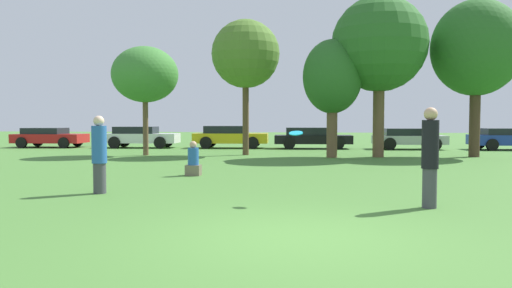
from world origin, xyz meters
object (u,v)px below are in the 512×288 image
Objects in this scene: tree_1 at (246,54)px; parked_car_silver at (408,138)px; person_catcher at (430,156)px; tree_0 at (145,75)px; bystander_sitting at (193,161)px; tree_4 at (476,49)px; tree_3 at (379,45)px; tree_2 at (332,78)px; parked_car_red at (49,137)px; parked_car_black at (311,137)px; frisbee at (296,133)px; parked_car_white at (140,136)px; person_thrower at (99,154)px; parked_car_yellow at (230,136)px; parked_car_blue at (507,138)px.

tree_1 is 1.57× the size of parked_car_silver.
person_catcher is 0.37× the size of tree_0.
tree_4 is at bearing 40.01° from bystander_sitting.
tree_1 is at bearing 174.75° from tree_3.
parked_car_red is at bearing 160.42° from tree_2.
tree_1 is 7.61m from parked_car_black.
parked_car_silver is (8.71, 14.57, 0.22)m from bystander_sitting.
tree_2 reaches higher than frisbee.
tree_0 is 1.14× the size of parked_car_white.
tree_0 is at bearing -176.29° from tree_4.
person_thrower is 20.87m from parked_car_silver.
tree_1 is 1.50× the size of parked_car_red.
bystander_sitting is 0.24× the size of parked_car_red.
tree_0 is (-7.67, 12.44, 2.38)m from frisbee.
tree_4 reaches higher than parked_car_yellow.
person_catcher reaches higher than frisbee.
person_thrower is 18.86m from parked_car_white.
frisbee is 15.71m from tree_4.
parked_car_white is 10.25m from parked_car_black.
person_catcher is at bearing -85.86° from parked_car_black.
bystander_sitting is at bearing 126.35° from frisbee.
parked_car_red is 1.05× the size of parked_car_silver.
parked_car_black is at bearing 90.06° from frisbee.
tree_2 is 1.22× the size of parked_car_red.
person_thrower is 0.25× the size of tree_3.
parked_car_blue is at bearing 22.82° from tree_1.
parked_car_silver is at bearing 26.72° from tree_0.
tree_3 is at bearing 12.97° from tree_2.
person_catcher is 0.47× the size of parked_car_silver.
parked_car_white is (-6.98, 14.14, 0.26)m from bystander_sitting.
person_catcher is at bearing -83.05° from tree_2.
frisbee is at bearing -118.83° from tree_4.
parked_car_red is at bearing -37.43° from person_catcher.
parked_car_black is (10.25, 0.37, -0.02)m from parked_car_white.
tree_1 is at bearing 91.34° from person_thrower.
parked_car_black is (-0.02, 18.98, -0.74)m from frisbee.
person_catcher is 13.68m from tree_3.
tree_1 is at bearing -75.50° from parked_car_yellow.
parked_car_silver is at bearing -3.02° from parked_car_yellow.
tree_1 reaches higher than parked_car_silver.
frisbee is at bearing -52.37° from parked_car_red.
tree_3 reaches higher than person_catcher.
person_thrower is at bearing -115.18° from tree_2.
parked_car_black is at bearing 177.21° from parked_car_silver.
tree_4 reaches higher than tree_2.
person_catcher is at bearing -67.74° from tree_1.
parked_car_blue is (7.78, 6.41, -4.36)m from tree_3.
tree_3 is at bearing -27.05° from parked_car_white.
person_thrower is 0.39× the size of parked_car_black.
parked_car_black reaches higher than parked_car_blue.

